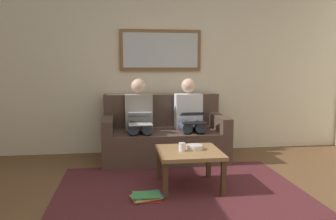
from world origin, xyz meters
TOP-DOWN VIEW (x-y plane):
  - wall_rear at (0.00, -2.60)m, footprint 6.00×0.12m
  - area_rug at (0.00, -0.85)m, footprint 2.60×1.80m
  - couch at (0.00, -2.12)m, footprint 1.71×0.90m
  - framed_mirror at (0.00, -2.51)m, footprint 1.22×0.05m
  - coffee_table at (-0.12, -0.90)m, footprint 0.67×0.67m
  - cup at (-0.04, -0.89)m, footprint 0.07×0.07m
  - bowl at (-0.19, -0.94)m, footprint 0.18×0.18m
  - person_left at (-0.36, -2.05)m, footprint 0.38×0.58m
  - laptop_black at (-0.36, -1.80)m, footprint 0.31×0.33m
  - person_right at (0.36, -2.05)m, footprint 0.38×0.58m
  - laptop_silver at (0.36, -1.82)m, footprint 0.30×0.36m
  - magazine_stack at (0.36, -0.61)m, footprint 0.34×0.28m

SIDE VIEW (x-z plane):
  - area_rug at x=0.00m, z-range 0.00..0.01m
  - magazine_stack at x=0.36m, z-range 0.00..0.06m
  - couch at x=0.00m, z-range -0.14..0.76m
  - coffee_table at x=-0.12m, z-range 0.15..0.56m
  - bowl at x=-0.19m, z-range 0.41..0.46m
  - cup at x=-0.04m, z-range 0.41..0.50m
  - person_left at x=-0.36m, z-range 0.04..1.18m
  - person_right at x=0.36m, z-range 0.04..1.18m
  - laptop_black at x=-0.36m, z-range 0.55..0.69m
  - laptop_silver at x=0.36m, z-range 0.54..0.70m
  - wall_rear at x=0.00m, z-range 0.00..2.60m
  - framed_mirror at x=0.00m, z-range 1.24..1.86m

